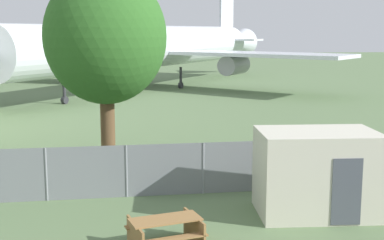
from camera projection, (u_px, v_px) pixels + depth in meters
The scene contains 5 objects.
perimeter_fence at pixel (203, 168), 17.79m from camera, with size 56.07×0.07×1.74m.
airplane at pixel (152, 47), 49.80m from camera, with size 32.01×38.06×11.63m.
portable_cabin at pixel (317, 173), 15.78m from camera, with size 3.63×2.55×2.50m.
picnic_bench_near_cabin at pixel (165, 229), 13.39m from camera, with size 2.03×1.76×0.76m.
tree_near_hangar at pixel (105, 38), 19.49m from camera, with size 4.48×4.48×7.64m.
Camera 1 is at (-3.00, -7.12, 5.40)m, focal length 50.00 mm.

